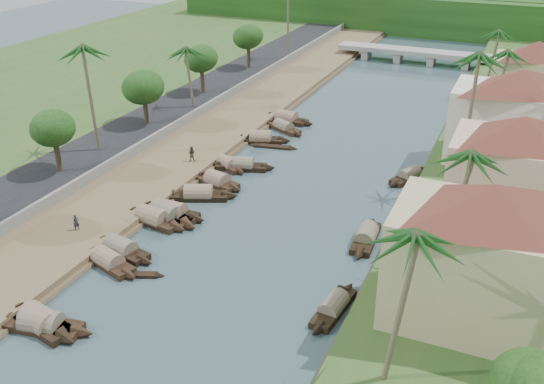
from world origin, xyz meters
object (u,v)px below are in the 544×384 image
at_px(sampan_0, 42,325).
at_px(person_near, 76,223).
at_px(building_near, 484,253).
at_px(sampan_1, 40,322).
at_px(bridge, 415,53).

relative_size(sampan_0, person_near, 5.68).
xyz_separation_m(building_near, person_near, (-33.73, -0.60, -4.85)).
xyz_separation_m(building_near, sampan_1, (-27.97, -11.60, -5.97)).
relative_size(sampan_1, person_near, 5.40).
relative_size(bridge, building_near, 1.89).
height_order(building_near, sampan_1, building_near).
distance_m(bridge, building_near, 76.54).
relative_size(bridge, sampan_1, 3.54).
bearing_deg(bridge, building_near, -75.61).
bearing_deg(bridge, sampan_1, -95.99).
xyz_separation_m(sampan_0, sampan_1, (-0.32, 0.21, 0.00)).
xyz_separation_m(sampan_1, person_near, (-5.76, 11.00, 1.11)).
xyz_separation_m(building_near, sampan_0, (-27.65, -11.82, -5.97)).
bearing_deg(sampan_1, person_near, 129.98).
distance_m(bridge, sampan_0, 86.26).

